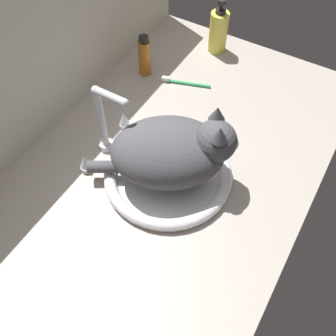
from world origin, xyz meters
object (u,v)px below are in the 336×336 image
toothbrush (184,82)px  soap_pump_bottle (218,31)px  sink_basin (168,174)px  faucet (105,127)px  amber_bottle (144,56)px  cat (176,151)px

toothbrush → soap_pump_bottle: bearing=-2.3°
sink_basin → soap_pump_bottle: size_ratio=1.81×
sink_basin → faucet: (-0.00, 19.05, 7.40)cm
sink_basin → toothbrush: bearing=22.6°
faucet → soap_pump_bottle: bearing=-6.0°
toothbrush → sink_basin: bearing=-157.4°
sink_basin → toothbrush: 36.75cm
sink_basin → amber_bottle: (32.17, 27.75, 5.05)cm
soap_pump_bottle → faucet: bearing=174.0°
amber_bottle → toothbrush: amber_bottle is taller
amber_bottle → cat: bearing=-136.7°
soap_pump_bottle → amber_bottle: soap_pump_bottle is taller
toothbrush → amber_bottle: bearing=97.3°
cat → amber_bottle: cat is taller
sink_basin → amber_bottle: size_ratio=2.45×
soap_pump_bottle → sink_basin: bearing=-166.4°
cat → amber_bottle: (31.19, 29.36, -4.49)cm
sink_basin → faucet: 20.43cm
soap_pump_bottle → amber_bottle: bearing=147.5°
soap_pump_bottle → toothbrush: bearing=177.7°
faucet → amber_bottle: faucet is taller
amber_bottle → toothbrush: bearing=-82.7°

